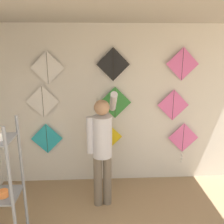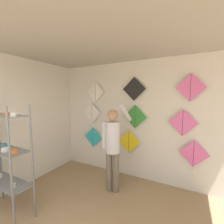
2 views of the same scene
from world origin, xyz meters
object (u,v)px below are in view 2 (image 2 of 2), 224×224
(shopkeeper, at_px, (113,143))
(kite_1, at_px, (129,143))
(kite_7, at_px, (134,89))
(kite_8, at_px, (191,87))
(kite_3, at_px, (92,113))
(kite_5, at_px, (183,123))
(kite_4, at_px, (135,117))
(kite_2, at_px, (193,156))
(kite_0, at_px, (93,137))
(kite_6, at_px, (95,92))
(shelf_rack, at_px, (3,151))

(shopkeeper, bearing_deg, kite_1, 75.53)
(kite_7, height_order, kite_8, same)
(kite_3, height_order, kite_5, kite_3)
(kite_8, bearing_deg, kite_4, 180.00)
(kite_3, xyz_separation_m, kite_5, (2.24, 0.00, -0.09))
(kite_2, distance_m, kite_3, 2.58)
(kite_0, bearing_deg, kite_1, -0.04)
(kite_6, bearing_deg, shopkeeper, -37.76)
(kite_2, xyz_separation_m, kite_5, (-0.23, 0.00, 0.65))
(kite_7, bearing_deg, kite_6, 180.00)
(kite_4, bearing_deg, kite_7, 180.00)
(kite_2, xyz_separation_m, kite_3, (-2.47, 0.00, 0.74))
(shopkeeper, height_order, kite_6, kite_6)
(kite_5, distance_m, kite_7, 1.26)
(shelf_rack, bearing_deg, kite_7, 54.10)
(kite_1, relative_size, kite_5, 1.25)
(kite_0, distance_m, kite_1, 1.06)
(kite_0, distance_m, kite_4, 1.36)
(kite_2, height_order, kite_4, kite_4)
(kite_1, height_order, kite_3, kite_3)
(kite_2, distance_m, kite_4, 1.43)
(kite_0, xyz_separation_m, kite_8, (2.33, 0.00, 1.29))
(kite_5, bearing_deg, kite_2, -0.25)
(shelf_rack, distance_m, kite_4, 2.60)
(kite_0, xyz_separation_m, kite_3, (-0.02, 0.00, 0.67))
(kite_3, relative_size, kite_7, 1.00)
(kite_1, distance_m, kite_4, 0.67)
(shopkeeper, height_order, kite_5, shopkeeper)
(shopkeeper, distance_m, kite_1, 0.71)
(kite_8, bearing_deg, kite_3, 180.00)
(shelf_rack, bearing_deg, shopkeeper, 47.04)
(shopkeeper, bearing_deg, kite_7, 65.93)
(shelf_rack, distance_m, kite_5, 3.29)
(kite_4, relative_size, kite_6, 1.00)
(shelf_rack, bearing_deg, kite_4, 53.54)
(kite_0, bearing_deg, shelf_rack, -98.82)
(kite_1, height_order, kite_4, kite_4)
(shelf_rack, bearing_deg, kite_1, 56.32)
(kite_7, bearing_deg, kite_0, 180.00)
(kite_1, distance_m, kite_8, 1.82)
(shelf_rack, relative_size, kite_1, 2.67)
(shopkeeper, bearing_deg, kite_8, 19.15)
(shelf_rack, height_order, kite_6, kite_6)
(kite_0, xyz_separation_m, kite_7, (1.17, 0.00, 1.29))
(kite_1, relative_size, kite_4, 1.25)
(kite_3, distance_m, kite_6, 0.58)
(kite_1, bearing_deg, kite_6, 179.96)
(kite_6, bearing_deg, kite_1, -0.04)
(shelf_rack, xyz_separation_m, shopkeeper, (1.29, 1.39, -0.07))
(kite_2, height_order, kite_3, kite_3)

